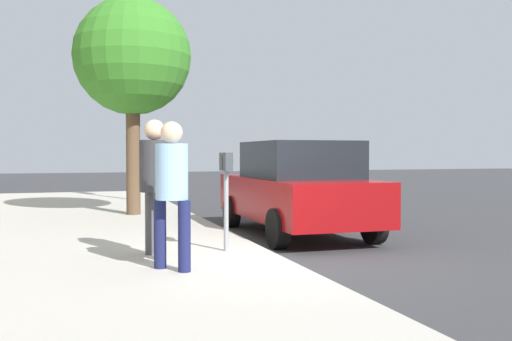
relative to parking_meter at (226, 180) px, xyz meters
The scene contains 8 objects.
ground_plane 1.34m from the parking_meter, 114.66° to the right, with size 80.00×80.00×0.00m, color #38383A.
sidewalk_slab 2.65m from the parking_meter, 96.63° to the left, with size 28.00×6.00×0.15m, color #B7B2A8.
parking_meter is the anchor object (origin of this frame).
pedestrian_at_meter 1.06m from the parking_meter, 98.65° to the left, with size 0.55×0.40×1.85m.
pedestrian_bystander 1.47m from the parking_meter, 138.63° to the left, with size 0.45×0.39×1.78m.
parked_sedan_near 2.90m from the parking_meter, 42.61° to the right, with size 4.42×2.00×1.77m.
street_tree 6.02m from the parking_meter, ahead, with size 2.66×2.66×4.94m.
traffic_signal 9.66m from the parking_meter, ahead, with size 0.24×0.44×3.60m.
Camera 1 is at (-7.61, 2.74, 1.55)m, focal length 40.13 mm.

